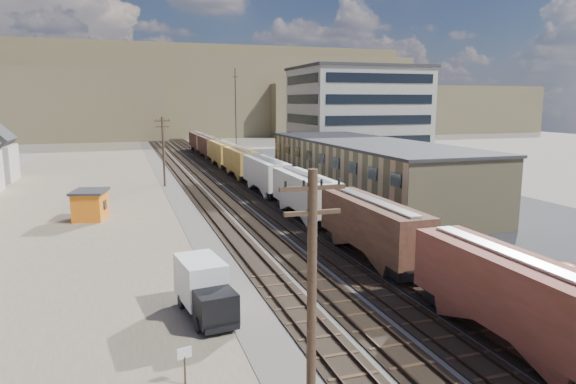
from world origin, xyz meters
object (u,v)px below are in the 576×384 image
object	(u,v)px
utility_pole_north	(163,150)
parked_car_blue	(323,165)
box_truck	(204,288)
parked_car_red	(574,275)
utility_pole_south	(312,310)
maintenance_shed	(90,205)
freight_train	(252,166)

from	to	relation	value
utility_pole_north	parked_car_blue	world-z (taller)	utility_pole_north
box_truck	parked_car_red	xyz separation A→B (m)	(24.15, -2.82, -0.86)
utility_pole_south	utility_pole_north	distance (m)	60.00
maintenance_shed	parked_car_red	distance (m)	44.11
parked_car_red	parked_car_blue	xyz separation A→B (m)	(6.45, 60.76, 0.10)
freight_train	utility_pole_south	xyz separation A→B (m)	(-12.30, -57.50, 2.50)
freight_train	parked_car_red	bearing A→B (deg)	-77.78
utility_pole_south	maintenance_shed	size ratio (longest dim) A/B	2.08
freight_train	box_truck	world-z (taller)	freight_train
utility_pole_north	freight_train	bearing A→B (deg)	-11.48
utility_pole_north	parked_car_blue	size ratio (longest dim) A/B	1.70
maintenance_shed	parked_car_blue	world-z (taller)	maintenance_shed
utility_pole_south	parked_car_blue	xyz separation A→B (m)	(28.99, 70.93, -4.48)
utility_pole_north	box_truck	distance (m)	47.17
utility_pole_north	maintenance_shed	size ratio (longest dim) A/B	2.08
utility_pole_south	utility_pole_north	world-z (taller)	same
utility_pole_south	maintenance_shed	world-z (taller)	utility_pole_south
utility_pole_north	parked_car_blue	distance (m)	31.31
box_truck	parked_car_blue	xyz separation A→B (m)	(30.60, 57.93, -0.77)
maintenance_shed	parked_car_red	xyz separation A→B (m)	(31.62, -30.75, -0.86)
freight_train	box_truck	distance (m)	46.64
box_truck	parked_car_red	distance (m)	24.33
freight_train	parked_car_red	world-z (taller)	freight_train
maintenance_shed	parked_car_blue	size ratio (longest dim) A/B	0.82
utility_pole_south	utility_pole_north	xyz separation A→B (m)	(0.00, 60.00, 0.00)
freight_train	utility_pole_south	bearing A→B (deg)	-102.07
maintenance_shed	parked_car_blue	xyz separation A→B (m)	(38.06, 30.01, -0.76)
box_truck	parked_car_red	bearing A→B (deg)	-6.67
parked_car_red	parked_car_blue	world-z (taller)	parked_car_blue
utility_pole_south	maintenance_shed	bearing A→B (deg)	102.50
freight_train	maintenance_shed	bearing A→B (deg)	-142.20
utility_pole_south	utility_pole_north	bearing A→B (deg)	90.00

